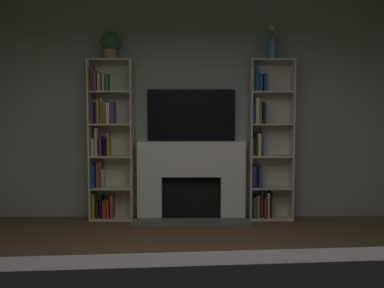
% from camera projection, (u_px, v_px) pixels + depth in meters
% --- Properties ---
extents(wall_back_accent, '(5.46, 0.06, 2.87)m').
position_uv_depth(wall_back_accent, '(191.00, 110.00, 5.66)').
color(wall_back_accent, gray).
rests_on(wall_back_accent, ground_plane).
extents(fireplace, '(1.51, 0.51, 1.02)m').
position_uv_depth(fireplace, '(191.00, 178.00, 5.58)').
color(fireplace, white).
rests_on(fireplace, ground_plane).
extents(tv, '(1.15, 0.06, 0.67)m').
position_uv_depth(tv, '(191.00, 115.00, 5.60)').
color(tv, black).
rests_on(tv, fireplace).
extents(bookshelf_left, '(0.56, 0.28, 2.08)m').
position_uv_depth(bookshelf_left, '(107.00, 142.00, 5.55)').
color(bookshelf_left, beige).
rests_on(bookshelf_left, ground_plane).
extents(bookshelf_right, '(0.56, 0.27, 2.08)m').
position_uv_depth(bookshelf_right, '(266.00, 144.00, 5.57)').
color(bookshelf_right, beige).
rests_on(bookshelf_right, ground_plane).
extents(potted_plant, '(0.25, 0.25, 0.35)m').
position_uv_depth(potted_plant, '(110.00, 44.00, 5.42)').
color(potted_plant, '#A17555').
rests_on(potted_plant, bookshelf_left).
extents(vase_with_flowers, '(0.12, 0.12, 0.45)m').
position_uv_depth(vase_with_flowers, '(272.00, 47.00, 5.43)').
color(vase_with_flowers, teal).
rests_on(vase_with_flowers, bookshelf_right).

